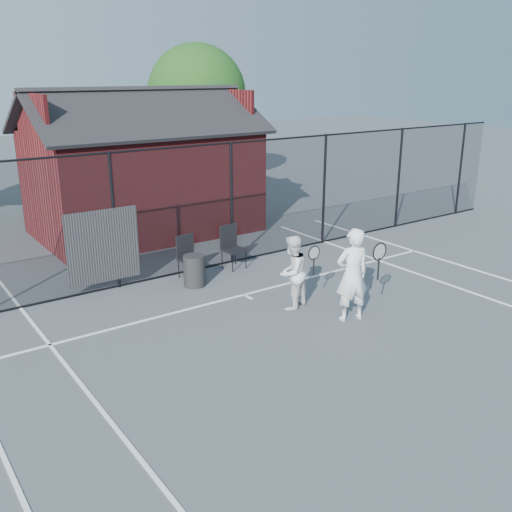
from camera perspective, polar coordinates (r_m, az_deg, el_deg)
ground at (r=10.13m, az=8.47°, el=-9.02°), size 80.00×80.00×0.00m
court_lines at (r=9.35m, az=14.15°, el=-11.82°), size 11.02×18.00×0.01m
fence at (r=13.31m, az=-7.17°, el=4.26°), size 22.04×3.00×3.00m
clubhouse at (r=17.16m, az=-11.22°, el=7.67°), size 6.50×4.36×4.19m
tree_right at (r=24.09m, az=-5.93°, el=15.79°), size 3.97×3.97×5.70m
player_front at (r=10.92m, az=9.62°, el=-1.85°), size 0.86×0.68×1.82m
player_back at (r=11.37m, az=3.62°, el=-1.65°), size 0.89×0.78×1.51m
chair_left at (r=13.19m, az=-6.59°, el=-0.17°), size 0.53×0.55×0.98m
chair_right at (r=13.76m, az=-2.23°, el=0.82°), size 0.54×0.56×1.03m
waste_bin at (r=12.73m, az=-6.18°, el=-1.47°), size 0.55×0.55×0.71m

